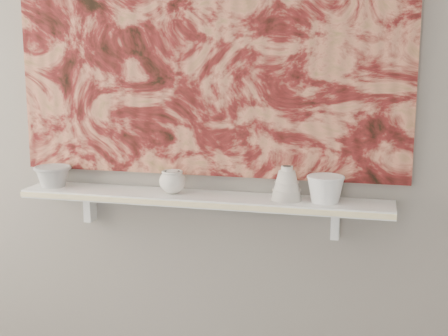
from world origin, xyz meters
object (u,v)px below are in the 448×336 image
(bowl_grey, at_px, (53,176))
(cup_cream, at_px, (172,182))
(bell_vessel, at_px, (287,183))
(shelf, at_px, (202,199))
(bowl_white, at_px, (325,189))
(painting, at_px, (207,28))

(bowl_grey, height_order, cup_cream, cup_cream)
(cup_cream, height_order, bell_vessel, bell_vessel)
(shelf, height_order, bowl_white, bowl_white)
(shelf, xyz_separation_m, bowl_white, (0.46, 0.00, 0.06))
(bowl_white, bearing_deg, shelf, 180.00)
(shelf, xyz_separation_m, bowl_grey, (-0.61, 0.00, 0.06))
(bowl_grey, bearing_deg, bowl_white, 0.00)
(painting, height_order, bowl_white, painting)
(bowl_grey, relative_size, bowl_white, 1.09)
(shelf, height_order, cup_cream, cup_cream)
(cup_cream, bearing_deg, bell_vessel, 0.00)
(cup_cream, distance_m, bell_vessel, 0.43)
(shelf, relative_size, bowl_grey, 9.57)
(painting, distance_m, bowl_white, 0.73)
(bowl_grey, height_order, bowl_white, bowl_white)
(shelf, relative_size, bell_vessel, 11.24)
(painting, bearing_deg, bowl_grey, -172.50)
(cup_cream, height_order, bowl_white, bowl_white)
(shelf, distance_m, bowl_white, 0.46)
(cup_cream, xyz_separation_m, bowl_white, (0.57, 0.00, 0.00))
(bowl_grey, xyz_separation_m, bowl_white, (1.07, 0.00, 0.01))
(bowl_white, bearing_deg, bowl_grey, 180.00)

